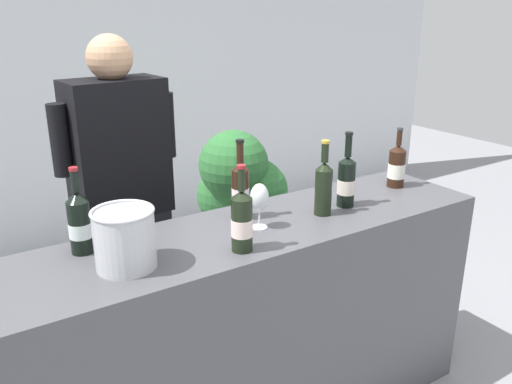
% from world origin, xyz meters
% --- Properties ---
extents(wall_back, '(8.00, 0.10, 2.80)m').
position_xyz_m(wall_back, '(0.00, 2.60, 1.40)').
color(wall_back, silver).
rests_on(wall_back, ground_plane).
extents(counter, '(2.33, 0.53, 1.01)m').
position_xyz_m(counter, '(0.00, 0.00, 0.50)').
color(counter, '#4C4C51').
rests_on(counter, ground_plane).
extents(wine_bottle_0, '(0.07, 0.07, 0.34)m').
position_xyz_m(wine_bottle_0, '(0.10, 0.11, 1.13)').
color(wine_bottle_0, black).
rests_on(wine_bottle_0, counter).
extents(wine_bottle_1, '(0.08, 0.08, 0.33)m').
position_xyz_m(wine_bottle_1, '(-0.06, -0.16, 1.12)').
color(wine_bottle_1, black).
rests_on(wine_bottle_1, counter).
extents(wine_bottle_2, '(0.08, 0.08, 0.32)m').
position_xyz_m(wine_bottle_2, '(-0.56, 0.15, 1.12)').
color(wine_bottle_2, black).
rests_on(wine_bottle_2, counter).
extents(wine_bottle_3, '(0.07, 0.07, 0.33)m').
position_xyz_m(wine_bottle_3, '(0.42, -0.04, 1.13)').
color(wine_bottle_3, black).
rests_on(wine_bottle_3, counter).
extents(wine_bottle_4, '(0.08, 0.08, 0.34)m').
position_xyz_m(wine_bottle_4, '(0.57, -0.01, 1.12)').
color(wine_bottle_4, black).
rests_on(wine_bottle_4, counter).
extents(wine_bottle_5, '(0.08, 0.08, 0.30)m').
position_xyz_m(wine_bottle_5, '(0.97, 0.06, 1.11)').
color(wine_bottle_5, black).
rests_on(wine_bottle_5, counter).
extents(wine_glass, '(0.08, 0.08, 0.19)m').
position_xyz_m(wine_glass, '(0.11, -0.02, 1.13)').
color(wine_glass, silver).
rests_on(wine_glass, counter).
extents(ice_bucket, '(0.21, 0.21, 0.21)m').
position_xyz_m(ice_bucket, '(-0.46, -0.05, 1.11)').
color(ice_bucket, silver).
rests_on(ice_bucket, counter).
extents(person_server, '(0.58, 0.27, 1.75)m').
position_xyz_m(person_server, '(-0.24, 0.64, 0.85)').
color(person_server, black).
rests_on(person_server, ground_plane).
extents(potted_shrub, '(0.57, 0.60, 1.14)m').
position_xyz_m(potted_shrub, '(0.68, 1.09, 0.71)').
color(potted_shrub, brown).
rests_on(potted_shrub, ground_plane).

